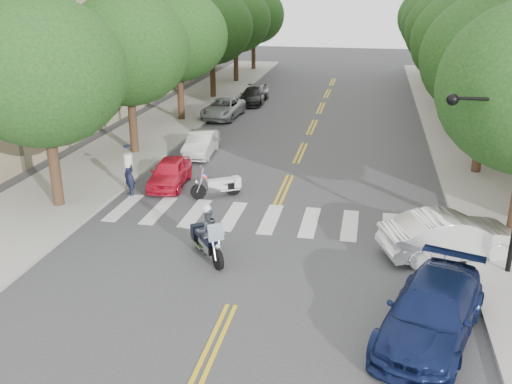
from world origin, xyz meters
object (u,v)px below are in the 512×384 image
(motorcycle_police, at_px, (207,234))
(officer_standing, at_px, (129,175))
(motorcycle_parked, at_px, (220,185))
(sedan_blue, at_px, (432,312))
(convertible, at_px, (450,236))

(motorcycle_police, bearing_deg, officer_standing, -83.22)
(motorcycle_parked, bearing_deg, sedan_blue, -169.97)
(convertible, distance_m, sedan_blue, 5.10)
(convertible, relative_size, sedan_blue, 0.91)
(convertible, xyz_separation_m, sedan_blue, (-1.03, -5.00, -0.02))
(officer_standing, height_order, sedan_blue, officer_standing)
(motorcycle_parked, relative_size, convertible, 0.43)
(motorcycle_parked, height_order, sedan_blue, sedan_blue)
(officer_standing, distance_m, sedan_blue, 14.67)
(motorcycle_parked, bearing_deg, motorcycle_police, 158.85)
(motorcycle_police, bearing_deg, motorcycle_parked, -116.80)
(motorcycle_police, distance_m, officer_standing, 7.17)
(motorcycle_parked, xyz_separation_m, sedan_blue, (8.05, -9.08, 0.24))
(motorcycle_parked, distance_m, sedan_blue, 12.14)
(motorcycle_parked, height_order, officer_standing, officer_standing)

